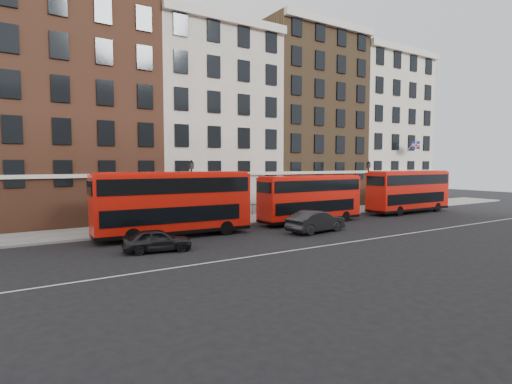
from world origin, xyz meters
TOP-DOWN VIEW (x-y plane):
  - ground at (0.00, 0.00)m, footprint 120.00×120.00m
  - pavement at (0.00, 10.50)m, footprint 80.00×5.00m
  - kerb at (0.00, 8.00)m, footprint 80.00×0.30m
  - road_centre_line at (0.00, -2.00)m, footprint 70.00×0.12m
  - building_terrace at (-0.31, 17.88)m, footprint 64.00×11.95m
  - bus_b at (-8.29, 6.05)m, footprint 11.04×3.23m
  - bus_c at (4.20, 6.04)m, footprint 9.89×2.51m
  - bus_d at (17.57, 6.04)m, footprint 10.58×2.71m
  - car_rear at (-10.80, 2.04)m, footprint 4.20×2.35m
  - car_front at (1.50, 2.16)m, footprint 5.18×2.43m
  - lamp_post_left at (-5.58, 9.10)m, footprint 0.44×0.44m
  - lamp_post_right at (14.91, 9.16)m, footprint 0.44×0.44m
  - traffic_light at (21.73, 8.11)m, footprint 0.25×0.45m
  - iron_railings at (0.00, 12.70)m, footprint 6.60×0.06m

SIDE VIEW (x-z plane):
  - ground at x=0.00m, z-range 0.00..0.00m
  - road_centre_line at x=0.00m, z-range 0.00..0.01m
  - pavement at x=0.00m, z-range 0.00..0.15m
  - kerb at x=0.00m, z-range 0.00..0.16m
  - iron_railings at x=0.00m, z-range 0.15..1.15m
  - car_rear at x=-10.80m, z-range 0.00..1.35m
  - car_front at x=1.50m, z-range 0.00..1.64m
  - bus_c at x=4.20m, z-range 0.15..4.29m
  - bus_d at x=17.57m, z-range 0.16..4.59m
  - traffic_light at x=21.73m, z-range 0.81..4.08m
  - bus_b at x=-8.29m, z-range 0.17..4.75m
  - lamp_post_left at x=-5.58m, z-range 0.42..5.74m
  - lamp_post_right at x=14.91m, z-range 0.42..5.74m
  - building_terrace at x=-0.31m, z-range -0.76..21.24m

